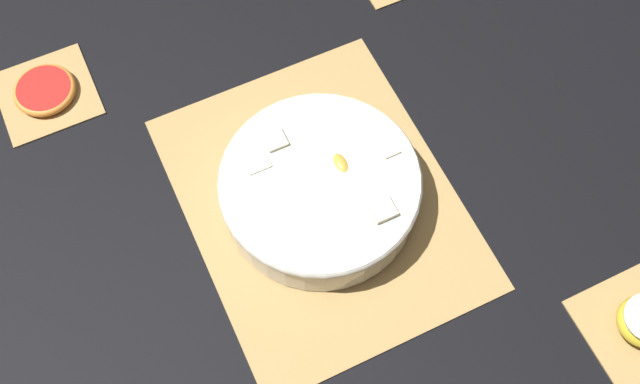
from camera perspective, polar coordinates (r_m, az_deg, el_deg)
ground_plane at (r=1.01m, az=-0.00°, el=-0.79°), size 6.00×6.00×0.00m
bamboo_mat_center at (r=1.01m, az=-0.00°, el=-0.72°), size 0.44×0.34×0.01m
coaster_mat_near_left at (r=1.03m, az=23.02°, el=-9.41°), size 0.13×0.13×0.01m
coaster_mat_far_right at (r=1.16m, az=-20.11°, el=7.05°), size 0.13×0.13×0.01m
fruit_salad_bowl at (r=0.97m, az=0.01°, el=0.26°), size 0.26×0.26×0.07m
grapefruit_slice at (r=1.15m, az=-20.25°, el=7.29°), size 0.09×0.09×0.01m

